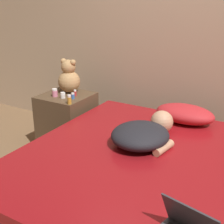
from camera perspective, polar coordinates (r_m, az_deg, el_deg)
ground_plane at (r=2.50m, az=5.79°, el=-17.88°), size 12.00×12.00×0.00m
wall_back at (r=3.14m, az=16.58°, el=15.27°), size 8.00×0.06×2.60m
bed at (r=2.36m, az=6.01°, el=-13.34°), size 1.78×1.91×0.48m
nightstand at (r=3.36m, az=-8.21°, el=-1.60°), size 0.49×0.49×0.58m
pillow at (r=2.84m, az=13.19°, el=-0.32°), size 0.52×0.32×0.16m
person_lying at (r=2.39m, az=5.95°, el=-3.86°), size 0.50×0.66×0.19m
teddy_bear at (r=3.31m, az=-7.88°, el=6.19°), size 0.23×0.23×0.36m
bottle_white at (r=3.16m, az=-8.98°, el=3.04°), size 0.05×0.05×0.06m
bottle_blue at (r=3.12m, az=-7.18°, el=2.94°), size 0.04×0.04×0.06m
bottle_red at (r=3.21m, az=-6.77°, el=3.49°), size 0.03×0.03×0.06m
bottle_amber at (r=2.97m, az=-7.80°, el=2.26°), size 0.04×0.04×0.09m
bottle_pink at (r=3.22m, az=-10.41°, el=3.49°), size 0.06×0.06×0.08m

